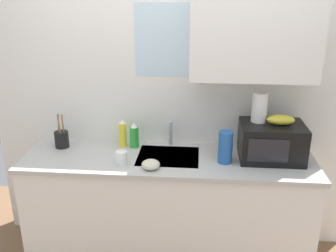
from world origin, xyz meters
name	(u,v)px	position (x,y,z in m)	size (l,w,h in m)	color
kitchen_wall_assembly	(186,88)	(0.11, 0.31, 1.36)	(2.96, 0.42, 2.50)	white
counter_unit	(168,208)	(0.00, 0.00, 0.46)	(2.19, 0.63, 0.90)	white
sink_faucet	(170,133)	(0.00, 0.24, 1.00)	(0.03, 0.03, 0.20)	#B2B5BA
microwave	(271,142)	(0.76, 0.05, 1.04)	(0.46, 0.35, 0.27)	black
banana_bunch	(281,120)	(0.81, 0.05, 1.20)	(0.20, 0.11, 0.07)	gold
paper_towel_roll	(259,107)	(0.66, 0.10, 1.28)	(0.11, 0.11, 0.22)	white
dish_soap_bottle_green	(134,136)	(-0.28, 0.17, 0.99)	(0.07, 0.07, 0.20)	green
dish_soap_bottle_yellow	(123,133)	(-0.38, 0.18, 1.01)	(0.06, 0.06, 0.23)	yellow
cereal_canister	(225,147)	(0.42, -0.05, 1.02)	(0.10, 0.10, 0.24)	#2659A5
mug_white	(121,158)	(-0.32, -0.14, 0.95)	(0.08, 0.08, 0.10)	white
utensil_crock	(62,139)	(-0.86, 0.12, 0.97)	(0.11, 0.11, 0.28)	black
small_bowl	(151,164)	(-0.10, -0.20, 0.93)	(0.13, 0.13, 0.07)	beige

